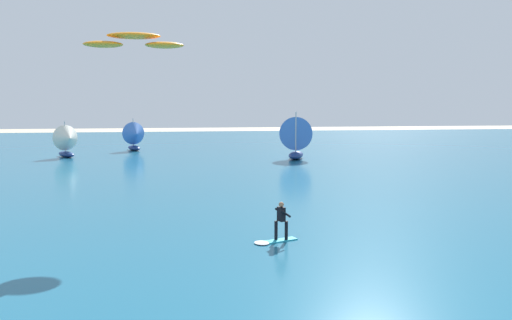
# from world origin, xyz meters

# --- Properties ---
(ocean) EXTENTS (160.00, 90.00, 0.10)m
(ocean) POSITION_xyz_m (0.00, 50.61, 0.05)
(ocean) COLOR #1E607F
(ocean) RESTS_ON ground
(kitesurfer) EXTENTS (2.02, 1.25, 1.67)m
(kitesurfer) POSITION_xyz_m (0.97, 18.09, 0.70)
(kitesurfer) COLOR #26B2CC
(kitesurfer) RESTS_ON ocean
(kite) EXTENTS (5.07, 1.64, 0.77)m
(kite) POSITION_xyz_m (-5.34, 24.74, 9.00)
(kite) COLOR orange
(sailboat_mid_left) EXTENTS (3.74, 4.22, 4.74)m
(sailboat_mid_left) POSITION_xyz_m (8.35, 48.81, 2.27)
(sailboat_mid_left) COLOR navy
(sailboat_mid_left) RESTS_ON ocean
(sailboat_trailing) EXTENTS (2.96, 3.31, 3.73)m
(sailboat_trailing) POSITION_xyz_m (-8.68, 58.95, 1.81)
(sailboat_trailing) COLOR navy
(sailboat_trailing) RESTS_ON ocean
(sailboat_center_horizon) EXTENTS (3.10, 3.36, 3.73)m
(sailboat_center_horizon) POSITION_xyz_m (-14.88, 52.62, 1.81)
(sailboat_center_horizon) COLOR navy
(sailboat_center_horizon) RESTS_ON ocean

